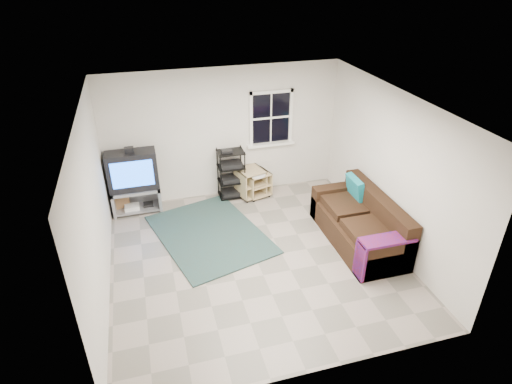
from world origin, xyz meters
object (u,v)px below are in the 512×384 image
object	(u,v)px
av_rack	(231,177)
sofa	(361,225)
side_table_right	(256,182)
tv_unit	(133,177)
side_table_left	(249,181)

from	to	relation	value
av_rack	sofa	size ratio (longest dim) A/B	0.51
side_table_right	sofa	distance (m)	2.42
side_table_right	sofa	bearing A→B (deg)	-58.00
tv_unit	av_rack	bearing A→B (deg)	1.22
av_rack	sofa	distance (m)	2.76
side_table_left	side_table_right	xyz separation A→B (m)	(0.13, -0.04, -0.01)
av_rack	side_table_right	xyz separation A→B (m)	(0.50, -0.06, -0.15)
tv_unit	side_table_right	distance (m)	2.41
sofa	tv_unit	bearing A→B (deg)	150.46
side_table_left	sofa	distance (m)	2.52
tv_unit	side_table_right	xyz separation A→B (m)	(2.37, -0.02, -0.43)
av_rack	side_table_left	bearing A→B (deg)	-3.52
side_table_left	sofa	bearing A→B (deg)	-55.95
tv_unit	av_rack	xyz separation A→B (m)	(1.88, 0.04, -0.28)
tv_unit	sofa	bearing A→B (deg)	-29.54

